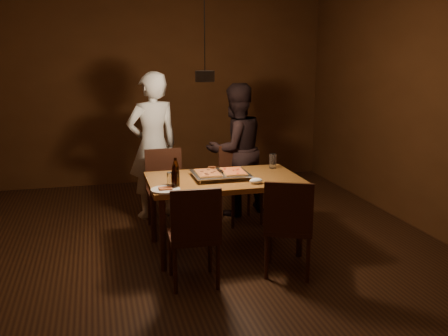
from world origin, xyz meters
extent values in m
plane|color=#381F0F|center=(0.00, 0.00, 0.00)|extent=(6.00, 6.00, 0.00)
plane|color=#4F2A12|center=(0.00, 3.00, 1.40)|extent=(5.00, 0.00, 5.00)
plane|color=#4F2A12|center=(0.00, -3.00, 1.40)|extent=(5.00, 0.00, 5.00)
plane|color=#4F2A12|center=(2.50, 0.00, 1.40)|extent=(0.00, 6.00, 6.00)
cube|color=#9B6027|center=(0.20, 0.08, 0.72)|extent=(1.50, 0.90, 0.05)
cylinder|color=#38190F|center=(-0.47, -0.29, 0.35)|extent=(0.06, 0.06, 0.70)
cylinder|color=#38190F|center=(0.87, -0.29, 0.35)|extent=(0.06, 0.06, 0.70)
cylinder|color=#38190F|center=(-0.47, 0.45, 0.35)|extent=(0.06, 0.06, 0.70)
cylinder|color=#38190F|center=(0.87, 0.45, 0.35)|extent=(0.06, 0.06, 0.70)
cube|color=#38190F|center=(-0.28, 0.81, 0.43)|extent=(0.43, 0.43, 0.04)
cube|color=#38190F|center=(-0.28, 1.00, 0.67)|extent=(0.42, 0.04, 0.45)
cube|color=#38190F|center=(0.61, 0.83, 0.43)|extent=(0.47, 0.47, 0.04)
cube|color=#38190F|center=(0.59, 1.02, 0.67)|extent=(0.42, 0.08, 0.45)
cube|color=#38190F|center=(-0.25, -0.60, 0.43)|extent=(0.44, 0.44, 0.04)
cube|color=#38190F|center=(-0.26, -0.79, 0.67)|extent=(0.42, 0.05, 0.45)
cube|color=#38190F|center=(0.63, -0.61, 0.43)|extent=(0.56, 0.56, 0.04)
cube|color=#38190F|center=(0.55, -0.78, 0.67)|extent=(0.39, 0.20, 0.45)
cube|color=silver|center=(0.17, 0.09, 0.77)|extent=(0.58, 0.49, 0.05)
cube|color=maroon|center=(0.04, 0.09, 0.81)|extent=(0.23, 0.36, 0.02)
cube|color=gold|center=(0.30, 0.09, 0.81)|extent=(0.23, 0.36, 0.02)
cylinder|color=black|center=(-0.34, -0.20, 0.82)|extent=(0.06, 0.06, 0.15)
cone|color=black|center=(-0.34, -0.20, 0.94)|extent=(0.06, 0.06, 0.08)
cylinder|color=black|center=(-0.31, -0.13, 0.84)|extent=(0.07, 0.07, 0.17)
cone|color=black|center=(-0.31, -0.13, 0.97)|extent=(0.07, 0.07, 0.10)
cylinder|color=silver|center=(-0.35, -0.05, 0.81)|extent=(0.07, 0.07, 0.12)
cylinder|color=silver|center=(0.82, 0.36, 0.83)|extent=(0.07, 0.07, 0.15)
cylinder|color=white|center=(-0.43, -0.25, 0.76)|extent=(0.27, 0.27, 0.02)
cube|color=gold|center=(-0.43, -0.25, 0.77)|extent=(0.12, 0.10, 0.01)
ellipsoid|color=white|center=(0.44, -0.21, 0.78)|extent=(0.13, 0.10, 0.05)
imported|color=white|center=(-0.36, 1.31, 0.88)|extent=(0.73, 0.59, 1.75)
imported|color=black|center=(0.63, 1.18, 0.80)|extent=(0.93, 0.82, 1.61)
cylinder|color=black|center=(0.00, 0.00, 1.75)|extent=(0.18, 0.18, 0.10)
cylinder|color=black|center=(0.00, 0.00, 2.30)|extent=(0.01, 0.01, 1.00)
camera|label=1|loc=(-1.01, -4.57, 1.97)|focal=40.00mm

